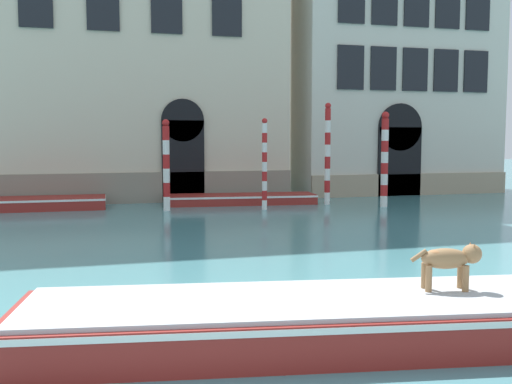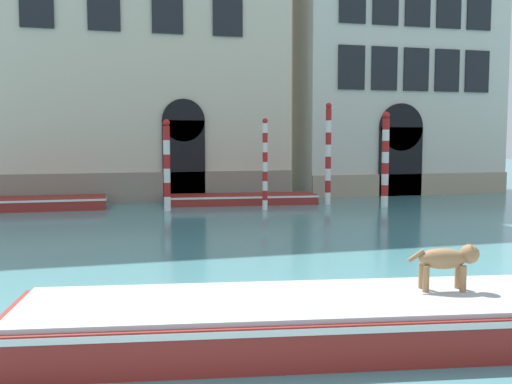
{
  "view_description": "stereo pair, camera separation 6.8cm",
  "coord_description": "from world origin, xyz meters",
  "px_view_note": "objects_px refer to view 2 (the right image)",
  "views": [
    {
      "loc": [
        0.0,
        -2.64,
        2.76
      ],
      "look_at": [
        4.53,
        13.56,
        1.2
      ],
      "focal_mm": 42.0,
      "sensor_mm": 36.0,
      "label": 1
    },
    {
      "loc": [
        0.07,
        -2.66,
        2.76
      ],
      "look_at": [
        4.53,
        13.56,
        1.2
      ],
      "focal_mm": 42.0,
      "sensor_mm": 36.0,
      "label": 2
    }
  ],
  "objects_px": {
    "mooring_pole_2": "(167,165)",
    "mooring_pole_3": "(265,164)",
    "boat_moored_near_palazzo": "(43,203)",
    "boat_moored_far": "(241,199)",
    "dog_on_deck": "(448,259)",
    "mooring_pole_0": "(385,159)",
    "mooring_pole_1": "(328,153)",
    "boat_foreground": "(349,318)"
  },
  "relations": [
    {
      "from": "mooring_pole_3",
      "to": "boat_moored_far",
      "type": "bearing_deg",
      "value": 101.08
    },
    {
      "from": "mooring_pole_3",
      "to": "boat_moored_near_palazzo",
      "type": "bearing_deg",
      "value": 163.68
    },
    {
      "from": "mooring_pole_0",
      "to": "mooring_pole_1",
      "type": "distance_m",
      "value": 2.32
    },
    {
      "from": "boat_moored_far",
      "to": "mooring_pole_3",
      "type": "xyz_separation_m",
      "value": [
        0.41,
        -2.1,
        1.53
      ]
    },
    {
      "from": "boat_foreground",
      "to": "dog_on_deck",
      "type": "distance_m",
      "value": 1.62
    },
    {
      "from": "boat_moored_near_palazzo",
      "to": "mooring_pole_0",
      "type": "relative_size",
      "value": 1.26
    },
    {
      "from": "boat_foreground",
      "to": "dog_on_deck",
      "type": "height_order",
      "value": "dog_on_deck"
    },
    {
      "from": "dog_on_deck",
      "to": "mooring_pole_3",
      "type": "height_order",
      "value": "mooring_pole_3"
    },
    {
      "from": "boat_moored_far",
      "to": "mooring_pole_1",
      "type": "height_order",
      "value": "mooring_pole_1"
    },
    {
      "from": "mooring_pole_2",
      "to": "mooring_pole_3",
      "type": "distance_m",
      "value": 3.67
    },
    {
      "from": "dog_on_deck",
      "to": "mooring_pole_0",
      "type": "relative_size",
      "value": 0.26
    },
    {
      "from": "mooring_pole_0",
      "to": "mooring_pole_3",
      "type": "height_order",
      "value": "mooring_pole_0"
    },
    {
      "from": "boat_moored_far",
      "to": "boat_moored_near_palazzo",
      "type": "bearing_deg",
      "value": -176.37
    },
    {
      "from": "boat_foreground",
      "to": "boat_moored_near_palazzo",
      "type": "height_order",
      "value": "boat_foreground"
    },
    {
      "from": "boat_foreground",
      "to": "mooring_pole_1",
      "type": "height_order",
      "value": "mooring_pole_1"
    },
    {
      "from": "dog_on_deck",
      "to": "mooring_pole_2",
      "type": "relative_size",
      "value": 0.29
    },
    {
      "from": "dog_on_deck",
      "to": "mooring_pole_2",
      "type": "height_order",
      "value": "mooring_pole_2"
    },
    {
      "from": "boat_moored_near_palazzo",
      "to": "mooring_pole_1",
      "type": "bearing_deg",
      "value": -5.38
    },
    {
      "from": "boat_foreground",
      "to": "mooring_pole_1",
      "type": "bearing_deg",
      "value": 77.91
    },
    {
      "from": "boat_moored_far",
      "to": "dog_on_deck",
      "type": "bearing_deg",
      "value": -88.32
    },
    {
      "from": "boat_moored_near_palazzo",
      "to": "mooring_pole_0",
      "type": "bearing_deg",
      "value": -10.48
    },
    {
      "from": "boat_moored_far",
      "to": "mooring_pole_1",
      "type": "relative_size",
      "value": 1.53
    },
    {
      "from": "mooring_pole_0",
      "to": "boat_moored_far",
      "type": "bearing_deg",
      "value": 155.01
    },
    {
      "from": "boat_foreground",
      "to": "mooring_pole_0",
      "type": "height_order",
      "value": "mooring_pole_0"
    },
    {
      "from": "boat_moored_near_palazzo",
      "to": "boat_moored_far",
      "type": "bearing_deg",
      "value": -0.67
    },
    {
      "from": "boat_moored_far",
      "to": "mooring_pole_0",
      "type": "height_order",
      "value": "mooring_pole_0"
    },
    {
      "from": "dog_on_deck",
      "to": "boat_moored_far",
      "type": "relative_size",
      "value": 0.15
    },
    {
      "from": "boat_moored_near_palazzo",
      "to": "dog_on_deck",
      "type": "bearing_deg",
      "value": -67.37
    },
    {
      "from": "boat_foreground",
      "to": "mooring_pole_2",
      "type": "height_order",
      "value": "mooring_pole_2"
    },
    {
      "from": "mooring_pole_0",
      "to": "mooring_pole_2",
      "type": "height_order",
      "value": "mooring_pole_0"
    },
    {
      "from": "mooring_pole_2",
      "to": "mooring_pole_3",
      "type": "xyz_separation_m",
      "value": [
        3.61,
        -0.65,
        0.02
      ]
    },
    {
      "from": "dog_on_deck",
      "to": "boat_moored_near_palazzo",
      "type": "bearing_deg",
      "value": 125.89
    },
    {
      "from": "dog_on_deck",
      "to": "mooring_pole_3",
      "type": "distance_m",
      "value": 14.56
    },
    {
      "from": "mooring_pole_1",
      "to": "mooring_pole_2",
      "type": "relative_size",
      "value": 1.21
    },
    {
      "from": "boat_foreground",
      "to": "boat_moored_near_palazzo",
      "type": "relative_size",
      "value": 1.94
    },
    {
      "from": "mooring_pole_0",
      "to": "mooring_pole_2",
      "type": "distance_m",
      "value": 8.49
    },
    {
      "from": "boat_moored_near_palazzo",
      "to": "mooring_pole_1",
      "type": "xyz_separation_m",
      "value": [
        11.1,
        -1.31,
        1.84
      ]
    },
    {
      "from": "boat_moored_far",
      "to": "mooring_pole_3",
      "type": "distance_m",
      "value": 2.63
    },
    {
      "from": "mooring_pole_3",
      "to": "boat_foreground",
      "type": "bearing_deg",
      "value": -101.81
    },
    {
      "from": "boat_foreground",
      "to": "dog_on_deck",
      "type": "bearing_deg",
      "value": 7.05
    },
    {
      "from": "dog_on_deck",
      "to": "mooring_pole_3",
      "type": "bearing_deg",
      "value": 98.44
    },
    {
      "from": "boat_moored_far",
      "to": "mooring_pole_1",
      "type": "distance_m",
      "value": 4.01
    }
  ]
}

